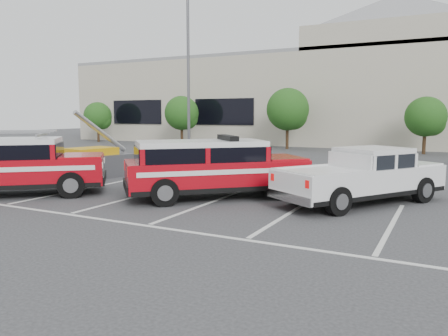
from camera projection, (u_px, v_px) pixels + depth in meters
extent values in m
plane|color=#2E2E31|center=(204.00, 205.00, 13.33)|extent=(120.00, 120.00, 0.00)
cube|color=silver|center=(261.00, 184.00, 17.30)|extent=(23.00, 15.00, 0.01)
cube|color=#B6AD9A|center=(374.00, 101.00, 41.05)|extent=(60.00, 15.00, 8.00)
cube|color=gray|center=(375.00, 56.00, 40.54)|extent=(60.00, 15.00, 0.30)
cube|color=#B6AD9A|center=(397.00, 43.00, 38.20)|extent=(14.00, 12.00, 2.00)
pyramid|color=gray|center=(399.00, 12.00, 37.89)|extent=(15.98, 15.98, 3.20)
cylinder|color=#3F2B19|center=(98.00, 134.00, 44.04)|extent=(0.24, 0.24, 1.51)
sphere|color=#1B4412|center=(98.00, 116.00, 43.81)|extent=(2.77, 2.77, 2.77)
sphere|color=#1B4412|center=(102.00, 120.00, 43.86)|extent=(1.85, 1.85, 1.85)
cylinder|color=#3F2B19|center=(182.00, 136.00, 39.47)|extent=(0.24, 0.24, 1.67)
sphere|color=#1B4412|center=(182.00, 113.00, 39.22)|extent=(3.07, 3.07, 3.07)
sphere|color=#1B4412|center=(187.00, 118.00, 39.27)|extent=(2.05, 2.05, 2.05)
cylinder|color=#3F2B19|center=(287.00, 138.00, 34.89)|extent=(0.24, 0.24, 1.84)
sphere|color=#1B4412|center=(288.00, 109.00, 34.62)|extent=(3.37, 3.37, 3.37)
sphere|color=#1B4412|center=(293.00, 116.00, 34.67)|extent=(2.24, 2.24, 2.24)
cylinder|color=#3F2B19|center=(424.00, 143.00, 30.35)|extent=(0.24, 0.24, 1.51)
sphere|color=#1B4412|center=(426.00, 117.00, 30.12)|extent=(2.77, 2.77, 2.77)
sphere|color=#1B4412|center=(432.00, 123.00, 30.17)|extent=(1.85, 1.85, 1.85)
cube|color=#59595E|center=(189.00, 157.00, 27.55)|extent=(0.60, 0.60, 0.20)
cylinder|color=#59595E|center=(188.00, 78.00, 26.95)|extent=(0.18, 0.18, 10.00)
cube|color=#A10712|center=(217.00, 173.00, 14.48)|extent=(5.75, 5.58, 0.90)
cube|color=black|center=(201.00, 153.00, 14.25)|extent=(4.38, 4.28, 0.47)
cube|color=silver|center=(201.00, 143.00, 14.22)|extent=(4.29, 4.20, 0.17)
cube|color=black|center=(228.00, 138.00, 14.44)|extent=(1.30, 1.36, 0.16)
cube|color=silver|center=(361.00, 180.00, 13.50)|extent=(4.67, 5.75, 0.81)
cube|color=black|center=(373.00, 159.00, 13.67)|extent=(2.57, 2.63, 0.42)
cube|color=silver|center=(373.00, 150.00, 13.63)|extent=(2.51, 2.57, 0.15)
cube|color=#A10712|center=(19.00, 171.00, 14.91)|extent=(5.68, 5.30, 0.92)
cube|color=black|center=(0.00, 151.00, 14.70)|extent=(4.23, 4.03, 0.48)
cube|color=#59595E|center=(91.00, 166.00, 19.16)|extent=(2.63, 3.59, 0.99)
cube|color=#C68E0B|center=(91.00, 152.00, 19.09)|extent=(1.83, 2.24, 0.36)
cylinder|color=#A5A5A8|center=(101.00, 132.00, 19.40)|extent=(0.77, 2.61, 1.93)
cube|color=#59595E|center=(51.00, 170.00, 19.28)|extent=(1.11, 1.25, 0.63)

